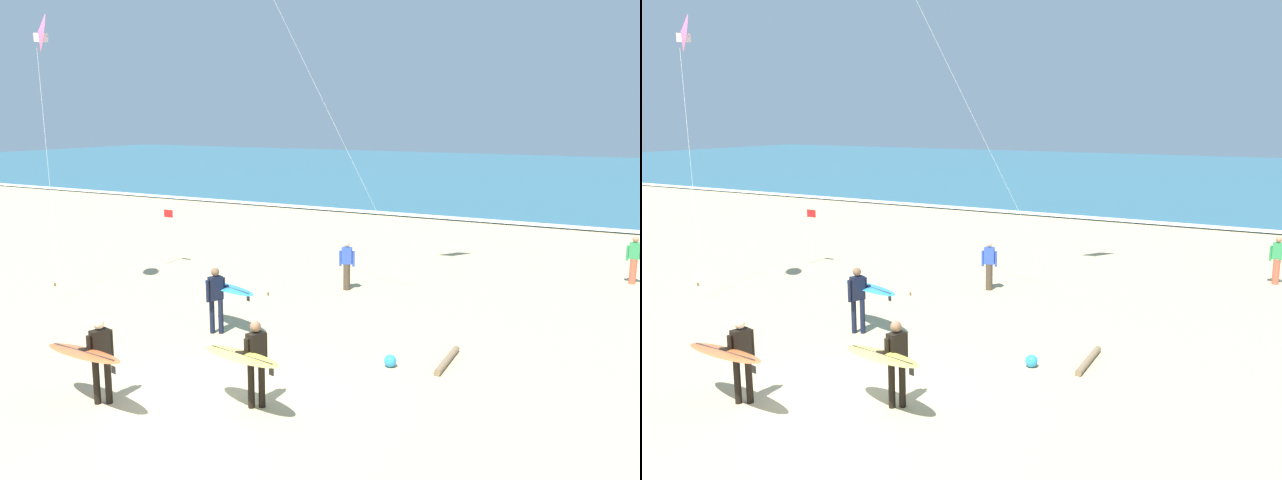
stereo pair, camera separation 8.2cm
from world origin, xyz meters
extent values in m
plane|color=tan|center=(0.00, 0.00, 0.00)|extent=(160.00, 160.00, 0.00)
cube|color=#2D6075|center=(0.00, 54.12, 0.04)|extent=(160.00, 60.00, 0.08)
cube|color=white|center=(0.00, 24.42, 0.09)|extent=(160.00, 0.98, 0.01)
cylinder|color=black|center=(-1.94, -0.99, 0.44)|extent=(0.13, 0.13, 0.88)
cylinder|color=black|center=(-1.76, -0.86, 0.44)|extent=(0.13, 0.13, 0.88)
cube|color=black|center=(-1.85, -0.92, 1.18)|extent=(0.27, 0.37, 0.60)
cube|color=yellow|center=(-1.95, -0.90, 1.22)|extent=(0.05, 0.20, 0.32)
sphere|color=beige|center=(-1.85, -0.92, 1.60)|extent=(0.21, 0.21, 0.21)
cylinder|color=black|center=(-1.90, -1.15, 1.29)|extent=(0.09, 0.09, 0.26)
cylinder|color=black|center=(-1.97, -1.22, 1.16)|extent=(0.26, 0.13, 0.14)
cylinder|color=black|center=(-1.80, -0.70, 1.14)|extent=(0.09, 0.09, 0.56)
ellipsoid|color=orange|center=(-1.92, -1.28, 1.12)|extent=(2.44, 0.97, 0.26)
cube|color=#333333|center=(-1.92, -1.28, 1.16)|extent=(2.06, 0.46, 0.17)
cube|color=#262628|center=(-0.94, -1.49, 1.05)|extent=(0.12, 0.04, 0.14)
cylinder|color=black|center=(0.76, 0.27, 0.44)|extent=(0.13, 0.13, 0.88)
cylinder|color=black|center=(0.92, 0.40, 0.44)|extent=(0.13, 0.13, 0.88)
cube|color=black|center=(0.84, 0.33, 1.18)|extent=(0.28, 0.38, 0.60)
cube|color=blue|center=(0.74, 0.36, 1.22)|extent=(0.06, 0.20, 0.32)
sphere|color=brown|center=(0.84, 0.33, 1.60)|extent=(0.21, 0.21, 0.21)
cylinder|color=black|center=(0.78, 0.11, 1.29)|extent=(0.09, 0.09, 0.26)
cylinder|color=black|center=(0.70, 0.04, 1.16)|extent=(0.26, 0.14, 0.14)
cylinder|color=black|center=(0.90, 0.56, 1.14)|extent=(0.09, 0.09, 0.56)
ellipsoid|color=#EFD14C|center=(0.75, -0.01, 1.12)|extent=(2.05, 1.05, 0.17)
cube|color=#333333|center=(0.75, -0.01, 1.16)|extent=(1.68, 0.49, 0.10)
cube|color=#262628|center=(1.55, -0.23, 1.05)|extent=(0.12, 0.04, 0.14)
cylinder|color=black|center=(-2.58, 3.44, 0.44)|extent=(0.13, 0.13, 0.88)
cylinder|color=black|center=(-2.38, 3.53, 0.44)|extent=(0.13, 0.13, 0.88)
cube|color=black|center=(-2.48, 3.48, 1.18)|extent=(0.31, 0.39, 0.60)
cube|color=red|center=(-2.58, 3.52, 1.22)|extent=(0.09, 0.19, 0.32)
sphere|color=brown|center=(-2.48, 3.48, 1.60)|extent=(0.21, 0.21, 0.21)
cylinder|color=black|center=(-2.56, 3.27, 1.14)|extent=(0.09, 0.09, 0.56)
cylinder|color=black|center=(-2.39, 3.70, 1.29)|extent=(0.09, 0.09, 0.26)
cylinder|color=black|center=(-2.42, 3.80, 1.16)|extent=(0.26, 0.17, 0.14)
ellipsoid|color=#3399D8|center=(-2.35, 3.82, 1.12)|extent=(2.24, 1.33, 0.12)
cube|color=#333333|center=(-2.35, 3.82, 1.16)|extent=(1.80, 0.74, 0.05)
cube|color=#262628|center=(-1.49, 3.48, 1.05)|extent=(0.12, 0.06, 0.14)
cone|color=pink|center=(-8.49, 3.73, 7.72)|extent=(1.02, 0.85, 1.04)
cube|color=white|center=(-8.49, 3.73, 7.58)|extent=(0.23, 0.32, 0.24)
cylinder|color=silver|center=(-9.23, 4.26, 3.78)|extent=(1.50, 1.07, 7.36)
cylinder|color=brown|center=(-9.97, 4.79, 0.05)|extent=(0.06, 0.06, 0.10)
cylinder|color=silver|center=(-1.54, 8.70, 4.67)|extent=(3.49, 3.18, 9.15)
cylinder|color=brown|center=(-3.28, 7.11, 0.05)|extent=(0.06, 0.06, 0.10)
cylinder|color=#4C3D2D|center=(-1.45, 8.88, 0.42)|extent=(0.22, 0.22, 0.84)
cube|color=#3351B7|center=(-1.45, 8.88, 1.11)|extent=(0.36, 0.27, 0.54)
sphere|color=beige|center=(-1.45, 8.88, 1.49)|extent=(0.20, 0.20, 0.20)
cylinder|color=#3351B7|center=(-1.65, 8.82, 1.01)|extent=(0.08, 0.08, 0.50)
cylinder|color=#3351B7|center=(-1.25, 8.94, 1.01)|extent=(0.08, 0.08, 0.50)
cylinder|color=#D8593F|center=(6.46, 14.01, 0.42)|extent=(0.22, 0.22, 0.84)
cube|color=#339351|center=(6.46, 14.01, 1.11)|extent=(0.33, 0.20, 0.54)
sphere|color=#A87A59|center=(6.46, 14.01, 1.49)|extent=(0.20, 0.20, 0.20)
cylinder|color=#339351|center=(6.25, 14.03, 1.01)|extent=(0.08, 0.08, 0.50)
cylinder|color=silver|center=(-9.05, 9.06, 1.05)|extent=(0.05, 0.05, 2.10)
cube|color=red|center=(-8.83, 9.06, 1.90)|extent=(0.40, 0.02, 0.28)
sphere|color=#2D99DB|center=(2.28, 3.44, 0.14)|extent=(0.28, 0.28, 0.28)
cylinder|color=#846B4C|center=(3.32, 4.24, 0.07)|extent=(0.23, 1.68, 0.15)
camera|label=1|loc=(7.51, -9.47, 5.46)|focal=37.29mm
camera|label=2|loc=(7.58, -9.43, 5.46)|focal=37.29mm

